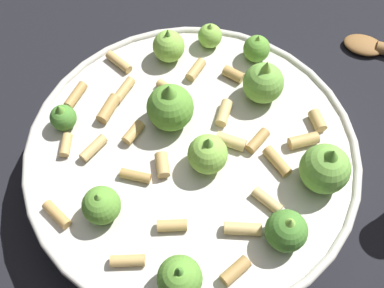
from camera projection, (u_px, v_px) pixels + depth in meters
The scene contains 2 objects.
ground_plane at pixel (192, 176), 0.51m from camera, with size 2.40×2.40×0.00m, color black.
cooking_pan at pixel (194, 159), 0.48m from camera, with size 0.34×0.34×0.12m.
Camera 1 is at (-0.20, -0.12, 0.46)m, focal length 43.09 mm.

